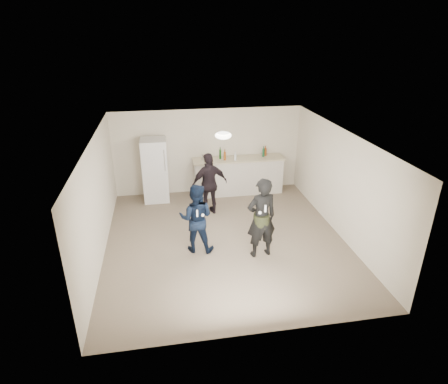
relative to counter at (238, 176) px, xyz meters
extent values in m
plane|color=#6B5B4C|center=(-0.85, -2.67, -0.53)|extent=(6.00, 6.00, 0.00)
plane|color=silver|center=(-0.85, -2.67, 1.98)|extent=(6.00, 6.00, 0.00)
plane|color=beige|center=(-0.85, 0.33, 0.72)|extent=(6.00, 0.00, 6.00)
plane|color=beige|center=(-0.85, -5.67, 0.72)|extent=(6.00, 0.00, 6.00)
plane|color=beige|center=(-3.60, -2.67, 0.72)|extent=(0.00, 6.00, 6.00)
plane|color=beige|center=(1.90, -2.67, 0.72)|extent=(0.00, 6.00, 6.00)
cube|color=beige|center=(0.00, 0.00, 0.00)|extent=(2.60, 0.56, 1.05)
cube|color=beige|center=(0.00, 0.00, 0.55)|extent=(2.68, 0.64, 0.04)
cube|color=silver|center=(-2.42, -0.07, 0.38)|extent=(0.70, 0.70, 1.80)
cylinder|color=silver|center=(-2.14, -0.44, 0.78)|extent=(0.02, 0.02, 0.60)
ellipsoid|color=white|center=(-0.85, -2.37, 1.93)|extent=(0.36, 0.36, 0.16)
cylinder|color=#BAB9BE|center=(-1.05, 0.03, 0.65)|extent=(0.08, 0.08, 0.17)
imported|color=#0E1F3C|center=(-1.56, -2.96, 0.26)|extent=(0.89, 0.77, 1.58)
imported|color=black|center=(-0.21, -3.40, 0.38)|extent=(0.72, 0.53, 1.81)
cylinder|color=#2C3618|center=(-0.21, -3.40, 0.32)|extent=(0.34, 0.34, 0.28)
imported|color=black|center=(-1.03, -1.21, 0.32)|extent=(1.06, 0.63, 1.68)
cube|color=white|center=(-1.56, -3.24, 0.53)|extent=(0.04, 0.04, 0.15)
sphere|color=white|center=(-1.44, -3.21, 0.45)|extent=(0.07, 0.07, 0.07)
cube|color=white|center=(-0.21, -3.65, 0.72)|extent=(0.04, 0.04, 0.15)
sphere|color=white|center=(-0.31, -3.62, 0.62)|extent=(0.07, 0.07, 0.07)
cylinder|color=silver|center=(-0.13, -0.16, 0.66)|extent=(0.07, 0.07, 0.19)
cylinder|color=#944A15|center=(-0.42, -0.08, 0.68)|extent=(0.07, 0.07, 0.24)
cylinder|color=#154929|center=(0.76, 0.05, 0.68)|extent=(0.07, 0.07, 0.23)
cylinder|color=#9B4416|center=(0.84, 0.13, 0.67)|extent=(0.08, 0.08, 0.22)
cylinder|color=#123F12|center=(-0.54, 0.05, 0.70)|extent=(0.06, 0.06, 0.28)
camera|label=1|loc=(-2.17, -10.18, 4.07)|focal=30.00mm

